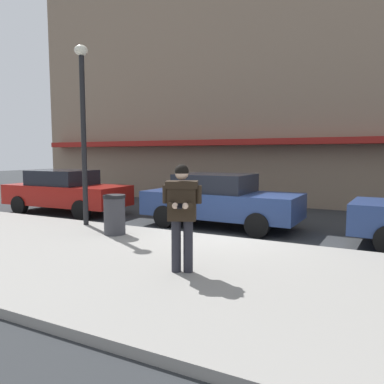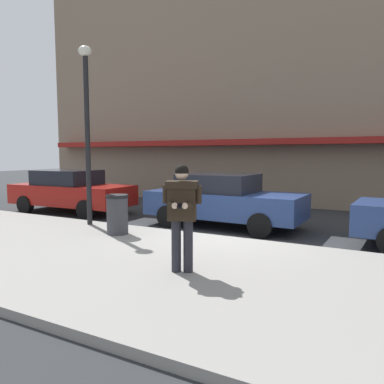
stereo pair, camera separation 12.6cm
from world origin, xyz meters
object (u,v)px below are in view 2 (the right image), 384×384
Objects in this scene: parked_sedan_near at (71,191)px; man_texting_on_phone at (182,206)px; trash_bin at (117,214)px; street_lamp_post at (87,116)px; parked_sedan_mid at (223,200)px.

man_texting_on_phone is at bearing -31.47° from parked_sedan_near.
street_lamp_post is at bearing 157.52° from trash_bin.
street_lamp_post is 3.01m from trash_bin.
street_lamp_post reaches higher than parked_sedan_mid.
parked_sedan_mid is 0.93× the size of street_lamp_post.
trash_bin is at bearing 147.76° from man_texting_on_phone.
parked_sedan_mid is at bearing 59.33° from trash_bin.
man_texting_on_phone is at bearing -74.36° from parked_sedan_mid.
parked_sedan_near is 1.01× the size of parked_sedan_mid.
parked_sedan_near is 4.08m from street_lamp_post.
street_lamp_post reaches higher than man_texting_on_phone.
man_texting_on_phone is (1.28, -4.58, 0.46)m from parked_sedan_mid.
parked_sedan_near is 4.67× the size of trash_bin.
parked_sedan_mid is at bearing 105.64° from man_texting_on_phone.
street_lamp_post is at bearing -35.12° from parked_sedan_near.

